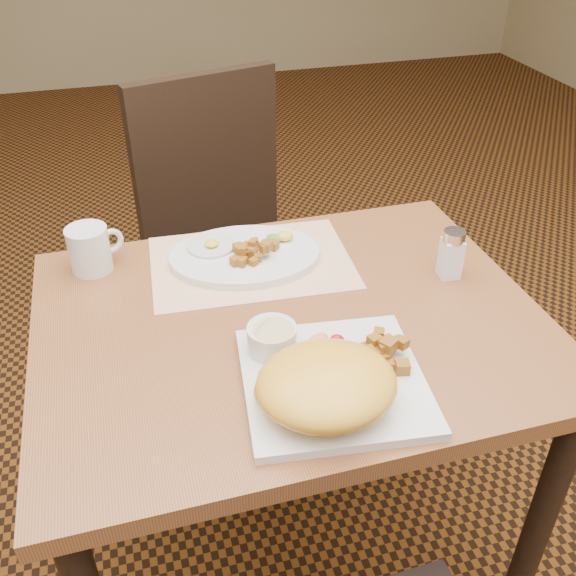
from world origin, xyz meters
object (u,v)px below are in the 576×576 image
Objects in this scene: plate_square at (333,381)px; salt_shaker at (451,253)px; chair_far at (229,239)px; plate_oval at (245,256)px; table at (291,363)px; coffee_mug at (90,249)px.

plate_square is 0.40m from salt_shaker.
plate_square is (0.01, -0.84, 0.22)m from chair_far.
chair_far is at bearing 90.39° from plate_square.
plate_oval is 3.05× the size of salt_shaker.
plate_square is 0.92× the size of plate_oval.
plate_square is 2.80× the size of salt_shaker.
table is 0.45m from coffee_mug.
plate_oval is (-0.05, 0.40, 0.00)m from plate_square.
table is 2.96× the size of plate_oval.
chair_far is 0.50m from plate_oval.
plate_oval is (-0.04, 0.21, 0.12)m from table.
coffee_mug is (-0.67, 0.22, -0.01)m from salt_shaker.
chair_far is at bearing 89.17° from table.
coffee_mug is (-0.33, 0.26, 0.16)m from table.
chair_far reaches higher than table.
plate_oval is at bearing 99.91° from table.
plate_square is at bearing -85.30° from table.
coffee_mug reaches higher than plate_square.
salt_shaker is (0.33, 0.05, 0.16)m from table.
plate_square is (0.02, -0.19, 0.12)m from table.
plate_oval is at bearing 156.13° from salt_shaker.
salt_shaker reaches higher than plate_square.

